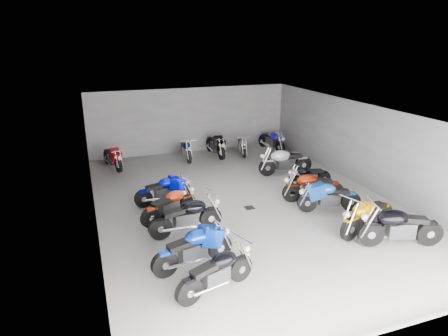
# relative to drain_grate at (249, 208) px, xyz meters

# --- Properties ---
(ground) EXTENTS (14.00, 14.00, 0.00)m
(ground) POSITION_rel_drain_grate_xyz_m (0.00, 0.50, -0.01)
(ground) COLOR #999692
(ground) RESTS_ON ground
(wall_back) EXTENTS (10.00, 0.10, 3.20)m
(wall_back) POSITION_rel_drain_grate_xyz_m (0.00, 7.50, 1.59)
(wall_back) COLOR gray
(wall_back) RESTS_ON ground
(wall_left) EXTENTS (0.10, 14.00, 3.20)m
(wall_left) POSITION_rel_drain_grate_xyz_m (-5.00, 0.50, 1.59)
(wall_left) COLOR gray
(wall_left) RESTS_ON ground
(wall_right) EXTENTS (0.10, 14.00, 3.20)m
(wall_right) POSITION_rel_drain_grate_xyz_m (5.00, 0.50, 1.59)
(wall_right) COLOR gray
(wall_right) RESTS_ON ground
(ceiling) EXTENTS (10.00, 14.00, 0.04)m
(ceiling) POSITION_rel_drain_grate_xyz_m (0.00, 0.50, 3.21)
(ceiling) COLOR black
(ceiling) RESTS_ON wall_back
(drain_grate) EXTENTS (0.32, 0.32, 0.01)m
(drain_grate) POSITION_rel_drain_grate_xyz_m (0.00, 0.00, 0.00)
(drain_grate) COLOR black
(drain_grate) RESTS_ON ground
(motorcycle_left_a) EXTENTS (2.06, 0.80, 0.93)m
(motorcycle_left_a) POSITION_rel_drain_grate_xyz_m (-2.57, -4.07, 0.50)
(motorcycle_left_a) COLOR black
(motorcycle_left_a) RESTS_ON ground
(motorcycle_left_b) EXTENTS (2.23, 0.64, 0.99)m
(motorcycle_left_b) POSITION_rel_drain_grate_xyz_m (-2.78, -2.91, 0.53)
(motorcycle_left_b) COLOR black
(motorcycle_left_b) RESTS_ON ground
(motorcycle_left_c) EXTENTS (2.28, 0.50, 1.00)m
(motorcycle_left_c) POSITION_rel_drain_grate_xyz_m (-2.48, -1.07, 0.54)
(motorcycle_left_c) COLOR black
(motorcycle_left_c) RESTS_ON ground
(motorcycle_left_d) EXTENTS (1.98, 1.02, 0.93)m
(motorcycle_left_d) POSITION_rel_drain_grate_xyz_m (-2.75, 0.02, 0.50)
(motorcycle_left_d) COLOR black
(motorcycle_left_d) RESTS_ON ground
(motorcycle_left_e) EXTENTS (2.07, 0.45, 0.91)m
(motorcycle_left_e) POSITION_rel_drain_grate_xyz_m (-2.65, 1.35, 0.49)
(motorcycle_left_e) COLOR black
(motorcycle_left_e) RESTS_ON ground
(motorcycle_right_a) EXTENTS (2.33, 0.89, 1.05)m
(motorcycle_right_a) POSITION_rel_drain_grate_xyz_m (2.91, -3.78, 0.57)
(motorcycle_right_a) COLOR black
(motorcycle_right_a) RESTS_ON ground
(motorcycle_right_b) EXTENTS (2.29, 0.80, 1.03)m
(motorcycle_right_b) POSITION_rel_drain_grate_xyz_m (2.56, -2.85, 0.56)
(motorcycle_right_b) COLOR black
(motorcycle_right_b) RESTS_ON ground
(motorcycle_right_c) EXTENTS (2.11, 0.71, 0.95)m
(motorcycle_right_c) POSITION_rel_drain_grate_xyz_m (2.37, -1.13, 0.51)
(motorcycle_right_c) COLOR black
(motorcycle_right_c) RESTS_ON ground
(motorcycle_right_d) EXTENTS (2.21, 0.66, 0.98)m
(motorcycle_right_d) POSITION_rel_drain_grate_xyz_m (2.34, -0.18, 0.53)
(motorcycle_right_d) COLOR black
(motorcycle_right_d) RESTS_ON ground
(motorcycle_right_e) EXTENTS (1.94, 0.39, 0.85)m
(motorcycle_right_e) POSITION_rel_drain_grate_xyz_m (2.89, 1.00, 0.46)
(motorcycle_right_e) COLOR black
(motorcycle_right_e) RESTS_ON ground
(motorcycle_right_f) EXTENTS (2.37, 0.51, 1.04)m
(motorcycle_right_f) POSITION_rel_drain_grate_xyz_m (2.79, 2.72, 0.56)
(motorcycle_right_f) COLOR black
(motorcycle_right_f) RESTS_ON ground
(motorcycle_back_a) EXTENTS (0.67, 2.07, 0.92)m
(motorcycle_back_a) POSITION_rel_drain_grate_xyz_m (-3.99, 6.03, 0.50)
(motorcycle_back_a) COLOR black
(motorcycle_back_a) RESTS_ON ground
(motorcycle_back_c) EXTENTS (0.42, 1.99, 0.88)m
(motorcycle_back_c) POSITION_rel_drain_grate_xyz_m (-0.60, 6.21, 0.47)
(motorcycle_back_c) COLOR black
(motorcycle_back_c) RESTS_ON ground
(motorcycle_back_d) EXTENTS (0.46, 2.25, 0.99)m
(motorcycle_back_d) POSITION_rel_drain_grate_xyz_m (0.93, 6.33, 0.53)
(motorcycle_back_d) COLOR black
(motorcycle_back_d) RESTS_ON ground
(motorcycle_back_e) EXTENTS (0.58, 1.86, 0.83)m
(motorcycle_back_e) POSITION_rel_drain_grate_xyz_m (2.24, 6.13, 0.45)
(motorcycle_back_e) COLOR black
(motorcycle_back_e) RESTS_ON ground
(motorcycle_back_f) EXTENTS (0.56, 2.08, 0.92)m
(motorcycle_back_f) POSITION_rel_drain_grate_xyz_m (3.95, 6.30, 0.50)
(motorcycle_back_f) COLOR black
(motorcycle_back_f) RESTS_ON ground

